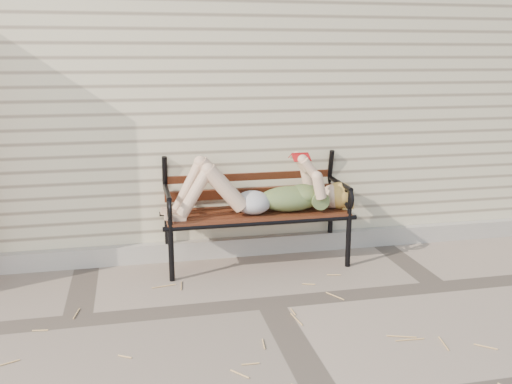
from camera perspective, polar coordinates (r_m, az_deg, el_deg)
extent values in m
plane|color=gray|center=(3.91, 1.41, -11.01)|extent=(80.00, 80.00, 0.00)
cube|color=beige|center=(6.51, -4.97, 12.41)|extent=(8.00, 4.00, 3.00)
cube|color=#AEA89D|center=(4.76, -1.38, -5.44)|extent=(8.00, 0.10, 0.15)
cylinder|color=black|center=(4.23, -8.47, -6.14)|extent=(0.04, 0.04, 0.42)
cylinder|color=black|center=(4.63, -8.85, -4.42)|extent=(0.04, 0.04, 0.42)
cylinder|color=black|center=(4.52, 9.22, -4.86)|extent=(0.04, 0.04, 0.42)
cylinder|color=black|center=(4.90, 7.43, -3.37)|extent=(0.04, 0.04, 0.42)
cube|color=#5A2E17|center=(4.46, 0.08, -2.15)|extent=(1.41, 0.46, 0.03)
cylinder|color=black|center=(4.27, 0.69, -3.13)|extent=(1.49, 0.04, 0.04)
cylinder|color=black|center=(4.66, -0.48, -1.69)|extent=(1.49, 0.04, 0.04)
torus|color=black|center=(4.66, -0.75, 4.37)|extent=(0.26, 0.03, 0.26)
ellipsoid|color=#0A3C46|center=(4.47, 3.42, -0.67)|extent=(0.50, 0.29, 0.20)
ellipsoid|color=#0A3C46|center=(4.49, 4.79, -0.19)|extent=(0.24, 0.28, 0.15)
ellipsoid|color=#BABBC0|center=(4.40, -0.32, -1.05)|extent=(0.28, 0.32, 0.18)
sphere|color=beige|center=(4.58, 7.78, -0.42)|extent=(0.20, 0.20, 0.20)
ellipsoid|color=tan|center=(4.59, 8.33, -0.34)|extent=(0.23, 0.24, 0.21)
cube|color=#A21214|center=(4.41, 4.41, 3.83)|extent=(0.13, 0.02, 0.02)
cube|color=white|center=(4.38, 4.55, 3.42)|extent=(0.13, 0.08, 0.05)
cube|color=white|center=(4.45, 4.26, 3.60)|extent=(0.13, 0.08, 0.05)
cube|color=#A21214|center=(4.38, 4.56, 3.46)|extent=(0.14, 0.09, 0.05)
cube|color=#A21214|center=(4.46, 4.25, 3.65)|extent=(0.14, 0.09, 0.05)
cylinder|color=tan|center=(3.64, -4.83, -12.92)|extent=(0.03, 0.15, 0.01)
cylinder|color=tan|center=(3.72, -11.98, -12.52)|extent=(0.08, 0.16, 0.01)
cylinder|color=tan|center=(3.19, -0.66, -16.99)|extent=(0.11, 0.08, 0.01)
cylinder|color=tan|center=(3.79, 11.65, -12.06)|extent=(0.09, 0.03, 0.01)
cylinder|color=tan|center=(4.11, 13.48, -10.02)|extent=(0.12, 0.09, 0.01)
cylinder|color=tan|center=(3.80, -8.89, -11.84)|extent=(0.05, 0.13, 0.01)
cylinder|color=tan|center=(4.04, 13.91, -10.47)|extent=(0.09, 0.13, 0.01)
cylinder|color=tan|center=(3.49, -3.33, -14.07)|extent=(0.03, 0.17, 0.01)
cylinder|color=tan|center=(3.29, 5.33, -16.02)|extent=(0.11, 0.01, 0.01)
cylinder|color=tan|center=(3.95, 10.02, -10.83)|extent=(0.12, 0.05, 0.01)
cylinder|color=tan|center=(4.37, 8.91, -8.35)|extent=(0.15, 0.03, 0.01)
cylinder|color=tan|center=(3.78, -13.94, -12.21)|extent=(0.03, 0.13, 0.01)
cylinder|color=tan|center=(3.87, 13.53, -11.61)|extent=(0.15, 0.05, 0.01)
cylinder|color=tan|center=(3.55, 10.17, -13.77)|extent=(0.14, 0.04, 0.01)
cylinder|color=tan|center=(4.05, 3.93, -10.05)|extent=(0.04, 0.16, 0.01)
cylinder|color=tan|center=(3.25, 4.62, -16.34)|extent=(0.03, 0.10, 0.01)
cylinder|color=tan|center=(3.45, 18.74, -15.20)|extent=(0.14, 0.02, 0.01)
cylinder|color=tan|center=(3.71, -9.30, -12.53)|extent=(0.13, 0.06, 0.01)
cylinder|color=tan|center=(3.15, -4.78, -17.43)|extent=(0.04, 0.16, 0.01)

